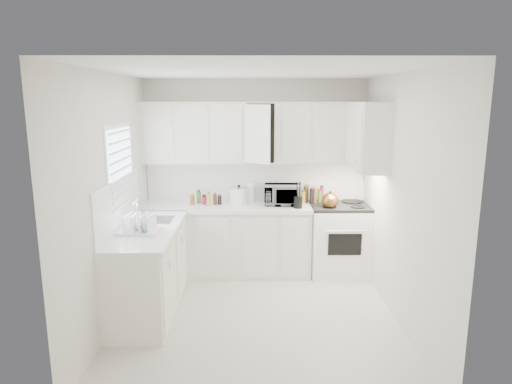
{
  "coord_description": "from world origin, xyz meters",
  "views": [
    {
      "loc": [
        -0.04,
        -4.54,
        2.33
      ],
      "look_at": [
        0.0,
        0.7,
        1.25
      ],
      "focal_mm": 31.56,
      "sensor_mm": 36.0,
      "label": 1
    }
  ],
  "objects_px": {
    "rice_cooker": "(239,194)",
    "utensil_crock": "(298,195)",
    "microwave": "(282,193)",
    "stove": "(340,229)",
    "tea_kettle": "(330,199)",
    "dish_rack": "(139,222)"
  },
  "relations": [
    {
      "from": "rice_cooker",
      "to": "utensil_crock",
      "type": "xyz_separation_m",
      "value": [
        0.77,
        -0.3,
        0.05
      ]
    },
    {
      "from": "stove",
      "to": "dish_rack",
      "type": "height_order",
      "value": "stove"
    },
    {
      "from": "stove",
      "to": "dish_rack",
      "type": "xyz_separation_m",
      "value": [
        -2.37,
        -1.25,
        0.45
      ]
    },
    {
      "from": "tea_kettle",
      "to": "dish_rack",
      "type": "height_order",
      "value": "tea_kettle"
    },
    {
      "from": "tea_kettle",
      "to": "microwave",
      "type": "height_order",
      "value": "microwave"
    },
    {
      "from": "tea_kettle",
      "to": "microwave",
      "type": "distance_m",
      "value": 0.64
    },
    {
      "from": "rice_cooker",
      "to": "utensil_crock",
      "type": "bearing_deg",
      "value": -35.64
    },
    {
      "from": "tea_kettle",
      "to": "rice_cooker",
      "type": "height_order",
      "value": "rice_cooker"
    },
    {
      "from": "rice_cooker",
      "to": "tea_kettle",
      "type": "bearing_deg",
      "value": -28.5
    },
    {
      "from": "stove",
      "to": "utensil_crock",
      "type": "xyz_separation_m",
      "value": [
        -0.59,
        -0.16,
        0.52
      ]
    },
    {
      "from": "rice_cooker",
      "to": "utensil_crock",
      "type": "relative_size",
      "value": 0.7
    },
    {
      "from": "stove",
      "to": "dish_rack",
      "type": "distance_m",
      "value": 2.72
    },
    {
      "from": "stove",
      "to": "tea_kettle",
      "type": "relative_size",
      "value": 4.6
    },
    {
      "from": "stove",
      "to": "tea_kettle",
      "type": "xyz_separation_m",
      "value": [
        -0.18,
        -0.16,
        0.45
      ]
    },
    {
      "from": "tea_kettle",
      "to": "dish_rack",
      "type": "bearing_deg",
      "value": -147.75
    },
    {
      "from": "rice_cooker",
      "to": "microwave",
      "type": "bearing_deg",
      "value": -23.63
    },
    {
      "from": "microwave",
      "to": "utensil_crock",
      "type": "height_order",
      "value": "utensil_crock"
    },
    {
      "from": "dish_rack",
      "to": "rice_cooker",
      "type": "bearing_deg",
      "value": 59.36
    },
    {
      "from": "microwave",
      "to": "utensil_crock",
      "type": "xyz_separation_m",
      "value": [
        0.19,
        -0.21,
        0.02
      ]
    },
    {
      "from": "microwave",
      "to": "utensil_crock",
      "type": "bearing_deg",
      "value": -46.26
    },
    {
      "from": "rice_cooker",
      "to": "dish_rack",
      "type": "relative_size",
      "value": 0.6
    },
    {
      "from": "microwave",
      "to": "dish_rack",
      "type": "relative_size",
      "value": 1.15
    }
  ]
}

